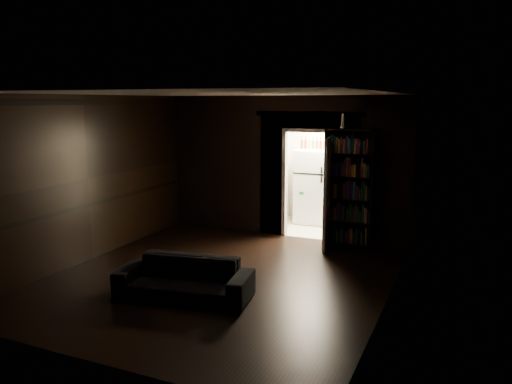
# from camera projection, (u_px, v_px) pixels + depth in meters

# --- Properties ---
(ground) EXTENTS (5.50, 5.50, 0.00)m
(ground) POSITION_uv_depth(u_px,v_px,m) (220.00, 278.00, 7.68)
(ground) COLOR black
(ground) RESTS_ON ground
(room_walls) EXTENTS (5.02, 5.61, 2.84)m
(room_walls) POSITION_uv_depth(u_px,v_px,m) (248.00, 162.00, 8.35)
(room_walls) COLOR black
(room_walls) RESTS_ON ground
(kitchen_alcove) EXTENTS (2.20, 1.80, 2.60)m
(kitchen_alcove) POSITION_uv_depth(u_px,v_px,m) (324.00, 171.00, 10.75)
(kitchen_alcove) COLOR beige
(kitchen_alcove) RESTS_ON ground
(sofa) EXTENTS (1.97, 1.10, 0.72)m
(sofa) POSITION_uv_depth(u_px,v_px,m) (184.00, 272.00, 6.90)
(sofa) COLOR black
(sofa) RESTS_ON ground
(bookshelf) EXTENTS (0.95, 0.49, 2.20)m
(bookshelf) POSITION_uv_depth(u_px,v_px,m) (349.00, 188.00, 9.24)
(bookshelf) COLOR black
(bookshelf) RESTS_ON ground
(refrigerator) EXTENTS (0.76, 0.70, 1.65)m
(refrigerator) POSITION_uv_depth(u_px,v_px,m) (314.00, 186.00, 11.07)
(refrigerator) COLOR white
(refrigerator) RESTS_ON ground
(door) EXTENTS (0.18, 0.85, 2.05)m
(door) POSITION_uv_depth(u_px,v_px,m) (328.00, 193.00, 9.17)
(door) COLOR silver
(door) RESTS_ON ground
(figurine) EXTENTS (0.11, 0.11, 0.27)m
(figurine) POSITION_uv_depth(u_px,v_px,m) (343.00, 121.00, 9.14)
(figurine) COLOR white
(figurine) RESTS_ON bookshelf
(bottles) EXTENTS (0.68, 0.32, 0.28)m
(bottles) POSITION_uv_depth(u_px,v_px,m) (313.00, 143.00, 10.88)
(bottles) COLOR black
(bottles) RESTS_ON refrigerator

